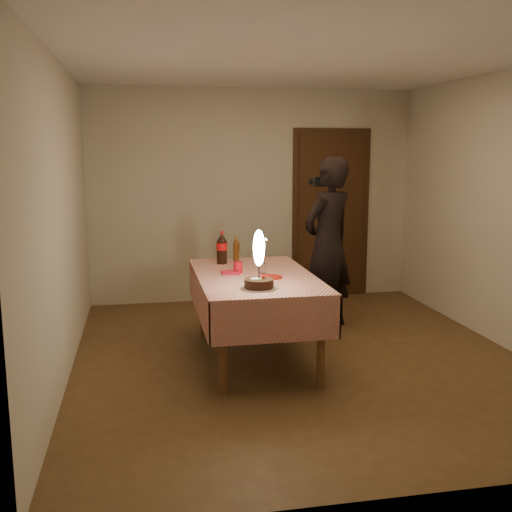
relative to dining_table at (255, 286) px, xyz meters
name	(u,v)px	position (x,y,z in m)	size (l,w,h in m)	color
ground	(299,358)	(0.40, -0.06, -0.67)	(4.00, 4.50, 0.01)	brown
room_shell	(303,174)	(0.43, 0.01, 0.98)	(4.04, 4.54, 2.62)	beige
dining_table	(255,286)	(0.00, 0.00, 0.00)	(1.02, 1.72, 0.77)	brown
birthday_cake	(259,271)	(-0.07, -0.53, 0.24)	(0.29, 0.29, 0.47)	white
red_plate	(270,277)	(0.10, -0.14, 0.11)	(0.22, 0.22, 0.01)	red
red_cup	(238,267)	(-0.13, 0.11, 0.15)	(0.08, 0.08, 0.10)	#AB0B17
clear_cup	(262,268)	(0.07, 0.05, 0.15)	(0.07, 0.07, 0.09)	silver
napkin_stack	(230,273)	(-0.21, 0.08, 0.11)	(0.15, 0.15, 0.02)	#B7142F
cola_bottle	(222,248)	(-0.22, 0.57, 0.26)	(0.10, 0.10, 0.32)	black
amber_bottle_left	(236,249)	(-0.06, 0.69, 0.22)	(0.06, 0.06, 0.25)	#562C0E
photographer	(328,243)	(0.94, 0.83, 0.23)	(0.78, 0.72, 1.80)	black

